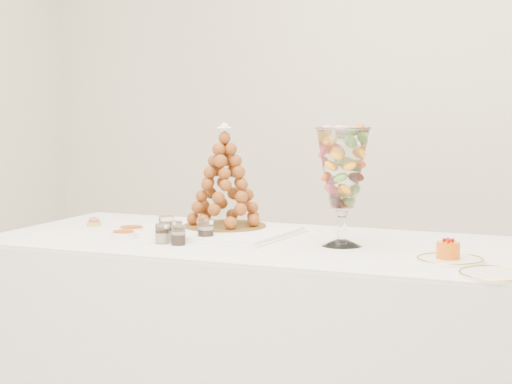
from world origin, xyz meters
The scene contains 15 objects.
buffet_table centered at (0.05, 0.35, 0.40)m, with size 2.18×0.98×0.81m.
lace_tray centered at (-0.28, 0.39, 0.82)m, with size 0.54×0.41×0.02m, color white.
macaron_vase centered at (0.23, 0.36, 1.06)m, with size 0.18×0.18×0.39m.
cake_plate centered at (0.62, 0.24, 0.81)m, with size 0.20×0.20×0.01m, color white.
spare_plate centered at (0.80, 0.08, 0.81)m, with size 0.22×0.22×0.01m, color white.
pink_tart centered at (-0.79, 0.36, 0.82)m, with size 0.06×0.06×0.04m.
verrine_a centered at (-0.39, 0.25, 0.85)m, with size 0.06×0.06×0.07m, color white.
verrine_b centered at (-0.32, 0.20, 0.84)m, with size 0.05×0.05×0.07m, color white.
verrine_c centered at (-0.22, 0.24, 0.85)m, with size 0.06×0.06×0.08m, color white.
verrine_d centered at (-0.33, 0.14, 0.84)m, with size 0.05×0.05×0.07m, color white.
verrine_e centered at (-0.27, 0.13, 0.84)m, with size 0.05×0.05×0.07m, color white.
ramekin_back centered at (-0.53, 0.24, 0.82)m, with size 0.09×0.09×0.03m, color white.
ramekin_front centered at (-0.50, 0.15, 0.82)m, with size 0.08×0.08×0.03m, color white.
croquembouche centered at (-0.27, 0.47, 1.01)m, with size 0.31×0.31×0.38m.
mousse_cake centered at (0.62, 0.24, 0.84)m, with size 0.07×0.07×0.06m.
Camera 1 is at (1.22, -2.29, 1.29)m, focal length 60.00 mm.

